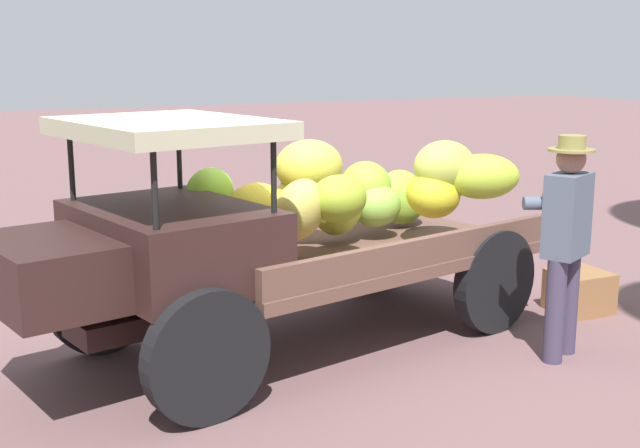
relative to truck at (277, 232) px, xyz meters
The scene contains 4 objects.
ground_plane 0.98m from the truck, 104.18° to the right, with size 60.00×60.00×0.00m, color brown.
truck is the anchor object (origin of this frame).
farmer 2.20m from the truck, 148.73° to the left, with size 0.57×0.53×1.73m.
wooden_crate 2.97m from the truck, behind, with size 0.47×0.48×0.38m, color #8C5F3A.
Camera 1 is at (2.50, 5.93, 2.33)m, focal length 45.74 mm.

